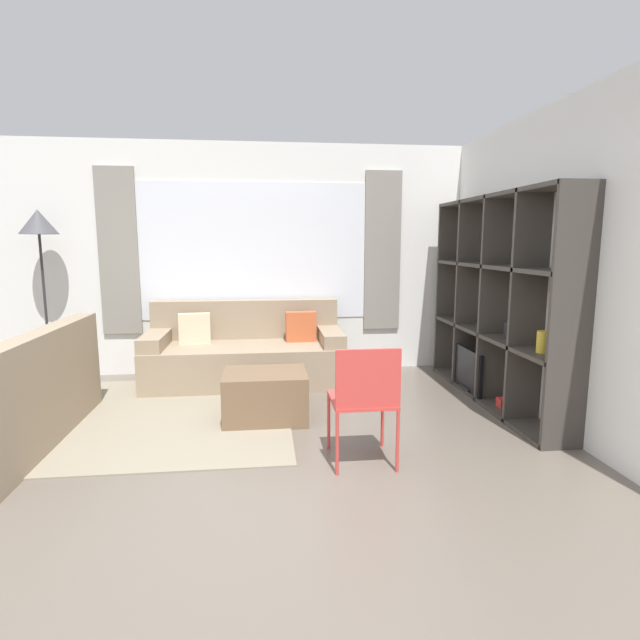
{
  "coord_description": "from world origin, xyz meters",
  "views": [
    {
      "loc": [
        0.1,
        -2.69,
        1.56
      ],
      "look_at": [
        0.61,
        1.82,
        0.85
      ],
      "focal_mm": 28.0,
      "sensor_mm": 36.0,
      "label": 1
    }
  ],
  "objects_px": {
    "ottoman": "(265,396)",
    "folding_chair": "(364,394)",
    "shelving_unit": "(499,304)",
    "couch_side": "(4,406)",
    "couch_main": "(246,354)",
    "floor_lamp": "(39,231)"
  },
  "relations": [
    {
      "from": "ottoman",
      "to": "folding_chair",
      "type": "distance_m",
      "value": 1.25
    },
    {
      "from": "shelving_unit",
      "to": "ottoman",
      "type": "height_order",
      "value": "shelving_unit"
    },
    {
      "from": "ottoman",
      "to": "shelving_unit",
      "type": "bearing_deg",
      "value": 6.9
    },
    {
      "from": "ottoman",
      "to": "folding_chair",
      "type": "height_order",
      "value": "folding_chair"
    },
    {
      "from": "shelving_unit",
      "to": "couch_side",
      "type": "xyz_separation_m",
      "value": [
        -4.27,
        -0.6,
        -0.66
      ]
    },
    {
      "from": "couch_main",
      "to": "ottoman",
      "type": "xyz_separation_m",
      "value": [
        0.21,
        -1.24,
        -0.1
      ]
    },
    {
      "from": "shelving_unit",
      "to": "couch_side",
      "type": "height_order",
      "value": "shelving_unit"
    },
    {
      "from": "floor_lamp",
      "to": "shelving_unit",
      "type": "bearing_deg",
      "value": -14.02
    },
    {
      "from": "couch_side",
      "to": "ottoman",
      "type": "distance_m",
      "value": 2.04
    },
    {
      "from": "couch_side",
      "to": "folding_chair",
      "type": "bearing_deg",
      "value": 75.8
    },
    {
      "from": "folding_chair",
      "to": "couch_main",
      "type": "bearing_deg",
      "value": -68.35
    },
    {
      "from": "ottoman",
      "to": "folding_chair",
      "type": "bearing_deg",
      "value": -55.94
    },
    {
      "from": "shelving_unit",
      "to": "couch_main",
      "type": "relative_size",
      "value": 1.13
    },
    {
      "from": "couch_side",
      "to": "folding_chair",
      "type": "height_order",
      "value": "couch_side"
    },
    {
      "from": "ottoman",
      "to": "floor_lamp",
      "type": "bearing_deg",
      "value": 148.91
    },
    {
      "from": "ottoman",
      "to": "floor_lamp",
      "type": "relative_size",
      "value": 0.38
    },
    {
      "from": "shelving_unit",
      "to": "folding_chair",
      "type": "xyz_separation_m",
      "value": [
        -1.58,
        -1.28,
        -0.45
      ]
    },
    {
      "from": "shelving_unit",
      "to": "couch_main",
      "type": "height_order",
      "value": "shelving_unit"
    },
    {
      "from": "shelving_unit",
      "to": "ottoman",
      "type": "relative_size",
      "value": 3.32
    },
    {
      "from": "shelving_unit",
      "to": "couch_side",
      "type": "relative_size",
      "value": 1.23
    },
    {
      "from": "couch_side",
      "to": "folding_chair",
      "type": "distance_m",
      "value": 2.78
    },
    {
      "from": "couch_side",
      "to": "folding_chair",
      "type": "relative_size",
      "value": 2.28
    }
  ]
}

